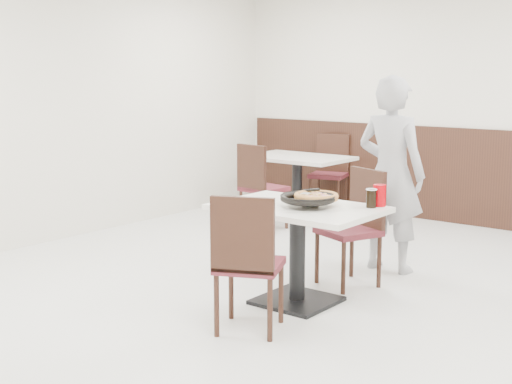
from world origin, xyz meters
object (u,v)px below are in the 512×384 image
Objects in this scene: main_table at (297,255)px; bg_table_left at (297,188)px; red_cup at (379,195)px; bg_chair_left_far at (328,173)px; bg_chair_left_near at (264,186)px; pizza at (316,198)px; chair_far at (348,229)px; diner_person at (391,174)px; pizza_pan at (308,201)px; cola_glass at (371,199)px; side_plate at (250,200)px; chair_near at (250,262)px.

main_table is 1.00× the size of bg_table_left.
bg_chair_left_far is at bearing 128.20° from red_cup.
main_table is 1.26× the size of bg_chair_left_near.
pizza is 0.47m from red_cup.
pizza is at bearing -142.17° from red_cup.
chair_far is 0.56× the size of diner_person.
pizza_pan is at bearing -0.53° from main_table.
bg_chair_left_near is at bearing 134.41° from pizza_pan.
red_cup reaches higher than cola_glass.
bg_chair_left_near is at bearing 145.71° from red_cup.
side_plate is at bearing -62.24° from bg_table_left.
chair_near reaches higher than bg_table_left.
red_cup is at bearing 42.21° from pizza_pan.
bg_chair_left_far is at bearing -32.99° from chair_far.
pizza is 0.34× the size of bg_chair_left_far.
pizza_pan is (0.02, 0.67, 0.32)m from chair_near.
main_table is 0.70× the size of diner_person.
bg_chair_left_far is at bearing 127.11° from cola_glass.
main_table is at bearing -39.53° from bg_chair_left_near.
side_plate is 2.41m from bg_chair_left_near.
red_cup is 0.96m from diner_person.
chair_far and bg_chair_left_near have the same top height.
chair_far is at bearing -46.24° from bg_table_left.
cola_glass is 0.14× the size of bg_chair_left_near.
bg_table_left is at bearing 117.76° from side_plate.
diner_person is 2.35m from bg_table_left.
chair_near is at bearing -111.96° from red_cup.
bg_chair_left_near is (-1.85, 1.89, -0.32)m from pizza_pan.
side_plate is at bearing -169.74° from main_table.
side_plate is at bearing -158.56° from cola_glass.
chair_far is 0.61m from red_cup.
main_table is 6.03× the size of side_plate.
cola_glass is (0.35, 0.20, 0.00)m from pizza.
bg_table_left is (-1.89, 1.31, -0.48)m from diner_person.
chair_far is at bearing 83.57° from main_table.
pizza_pan is 2.67m from bg_chair_left_near.
red_cup is (0.41, 1.02, 0.35)m from chair_near.
cola_glass is 1.04m from diner_person.
diner_person reaches higher than red_cup.
diner_person reaches higher than bg_table_left.
side_plate is (-0.51, -0.14, -0.05)m from pizza.
diner_person reaches higher than main_table.
side_plate reaches higher than bg_table_left.
chair_far is at bearing -27.18° from bg_chair_left_near.
side_plate is 0.93m from cola_glass.
bg_chair_left_near is at bearing 124.91° from side_plate.
main_table is 0.55m from side_plate.
bg_chair_left_far is at bearing 112.51° from side_plate.
bg_table_left is at bearing 124.83° from main_table.
chair_far is 0.79× the size of bg_table_left.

